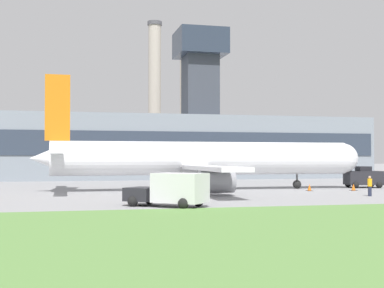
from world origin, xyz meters
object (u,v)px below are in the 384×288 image
(baggage_truck, at_px, (171,190))
(pushback_tug, at_px, (363,178))
(ground_crew_person, at_px, (370,186))
(airplane, at_px, (201,159))

(baggage_truck, bearing_deg, pushback_tug, 35.17)
(ground_crew_person, bearing_deg, pushback_tug, 60.99)
(baggage_truck, relative_size, ground_crew_person, 3.24)
(baggage_truck, distance_m, ground_crew_person, 18.75)
(baggage_truck, bearing_deg, ground_crew_person, 17.53)
(airplane, xyz_separation_m, pushback_tug, (17.87, -0.01, -1.97))
(pushback_tug, relative_size, baggage_truck, 0.73)
(ground_crew_person, bearing_deg, airplane, 135.30)
(airplane, bearing_deg, ground_crew_person, -44.70)
(airplane, height_order, pushback_tug, airplane)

